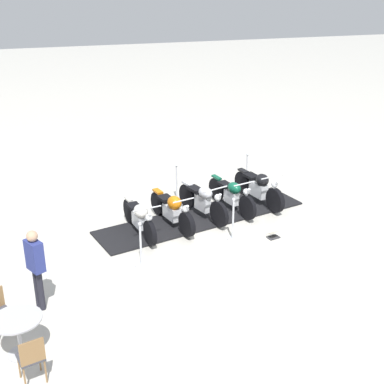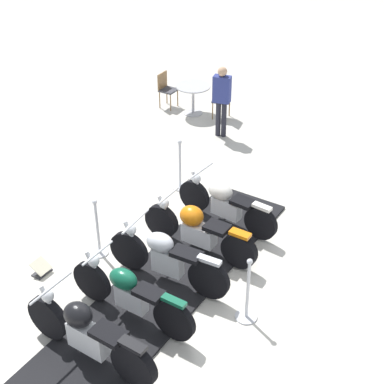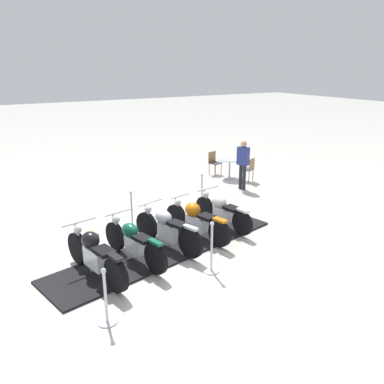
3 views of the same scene
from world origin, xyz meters
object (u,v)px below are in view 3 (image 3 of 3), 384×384
motorcycle_chrome (166,228)px  stanchion_left_mid (212,256)px  stanchion_right_front (202,197)px  cafe_table (230,164)px  bystander_person (243,160)px  motorcycle_copper (196,220)px  stanchion_left_rear (106,306)px  stanchion_right_mid (132,217)px  info_placard (92,233)px  cafe_chair_near_table (249,168)px  cafe_chair_across_table (214,161)px  motorcycle_black (95,254)px  motorcycle_forest (133,241)px  motorcycle_cream (222,210)px

motorcycle_chrome → stanchion_left_mid: size_ratio=1.86×
stanchion_right_front → cafe_table: size_ratio=1.26×
motorcycle_chrome → bystander_person: (4.52, 2.91, 0.49)m
stanchion_left_mid → cafe_table: size_ratio=1.31×
stanchion_right_front → cafe_table: (2.73, 2.32, 0.21)m
motorcycle_copper → motorcycle_chrome: 0.96m
stanchion_left_mid → stanchion_left_rear: stanchion_left_mid is taller
stanchion_right_mid → info_placard: 1.11m
stanchion_right_mid → stanchion_right_front: (2.51, 0.55, -0.05)m
cafe_chair_near_table → motorcycle_copper: bearing=102.1°
motorcycle_chrome → motorcycle_copper: bearing=-93.6°
motorcycle_copper → motorcycle_chrome: bearing=90.0°
info_placard → cafe_chair_across_table: (6.07, 3.39, 0.46)m
stanchion_right_mid → info_placard: (-1.02, 0.28, -0.34)m
stanchion_left_mid → stanchion_left_rear: size_ratio=1.10×
stanchion_right_mid → stanchion_right_front: size_ratio=1.03×
info_placard → motorcycle_chrome: bearing=-64.0°
stanchion_right_mid → stanchion_left_rear: 3.88m
motorcycle_black → motorcycle_chrome: bearing=-88.7°
motorcycle_black → stanchion_left_mid: stanchion_left_mid is taller
motorcycle_copper → stanchion_left_rear: 3.83m
motorcycle_forest → stanchion_left_mid: bearing=-146.9°
cafe_chair_near_table → bystander_person: bearing=102.9°
stanchion_left_rear → info_placard: (0.87, 3.66, -0.24)m
stanchion_right_mid → stanchion_left_rear: size_ratio=1.09×
motorcycle_cream → motorcycle_forest: motorcycle_forest is taller
stanchion_right_front → cafe_chair_across_table: (2.55, 3.12, 0.16)m
motorcycle_cream → stanchion_left_rear: 4.74m
motorcycle_cream → cafe_chair_across_table: bearing=-39.8°
motorcycle_cream → cafe_chair_across_table: motorcycle_cream is taller
stanchion_left_rear → cafe_table: bearing=41.2°
motorcycle_copper → stanchion_left_rear: bearing=112.7°
motorcycle_forest → bystander_person: size_ratio=1.28×
stanchion_right_mid → stanchion_left_mid: 2.91m
motorcycle_black → stanchion_right_mid: 2.39m
stanchion_right_front → motorcycle_copper: bearing=-126.3°
motorcycle_cream → cafe_table: motorcycle_cream is taller
stanchion_right_mid → motorcycle_copper: bearing=-43.6°
motorcycle_chrome → motorcycle_forest: motorcycle_chrome is taller
stanchion_left_mid → cafe_chair_near_table: stanchion_left_mid is taller
stanchion_left_rear → cafe_chair_near_table: (7.48, 5.51, 0.21)m
motorcycle_black → cafe_table: (6.82, 4.67, 0.06)m
stanchion_right_mid → stanchion_right_front: 2.57m
cafe_chair_near_table → info_placard: bearing=80.5°
stanchion_left_mid → cafe_table: 7.35m
cafe_table → cafe_chair_across_table: cafe_chair_across_table is taller
info_placard → cafe_chair_across_table: bearing=16.9°
motorcycle_forest → stanchion_right_mid: size_ratio=1.93×
motorcycle_forest → cafe_chair_across_table: (5.69, 5.25, 0.01)m
stanchion_right_front → stanchion_left_rear: stanchion_right_front is taller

